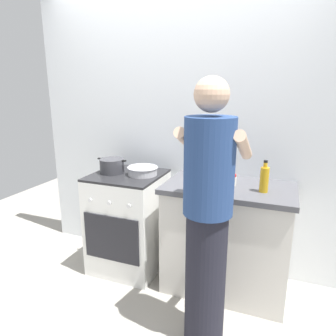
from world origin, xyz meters
name	(u,v)px	position (x,y,z in m)	size (l,w,h in m)	color
ground	(158,281)	(0.00, 0.00, 0.00)	(6.00, 6.00, 0.00)	gray
back_wall	(199,132)	(0.20, 0.50, 1.25)	(3.20, 0.10, 2.50)	silver
countertop	(226,238)	(0.55, 0.15, 0.45)	(1.00, 0.60, 0.90)	silver
stove_range	(129,221)	(-0.35, 0.15, 0.45)	(0.60, 0.62, 0.90)	white
pot	(112,166)	(-0.49, 0.14, 0.96)	(0.28, 0.22, 0.13)	#38383D
mixing_bowl	(143,170)	(-0.21, 0.18, 0.94)	(0.27, 0.27, 0.07)	#B7B7BC
utensil_crock	(212,164)	(0.36, 0.35, 1.00)	(0.10, 0.10, 0.33)	silver
spice_bottle	(233,180)	(0.58, 0.16, 0.94)	(0.04, 0.04, 0.09)	silver
oil_bottle	(264,179)	(0.81, 0.09, 1.00)	(0.06, 0.06, 0.24)	gold
person	(208,219)	(0.53, -0.44, 0.86)	(0.41, 0.50, 1.70)	black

